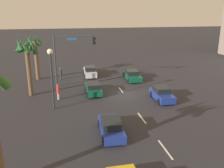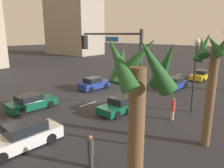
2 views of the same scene
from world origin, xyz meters
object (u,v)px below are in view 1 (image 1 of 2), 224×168
Objects in this scene: traffic_signal at (68,52)px; pedestrian_1 at (58,91)px; streetlamp at (51,68)px; palm_tree_2 at (35,49)px; pedestrian_0 at (61,73)px; palm_tree_1 at (27,54)px; car_1 at (111,127)px; car_4 at (93,88)px; car_5 at (132,76)px; car_0 at (162,94)px; car_2 at (90,71)px.

traffic_signal is 3.74× the size of pedestrian_1.
palm_tree_2 is at bearing 12.64° from streetlamp.
pedestrian_1 is at bearing 178.29° from pedestrian_0.
traffic_signal is at bearing -60.09° from palm_tree_1.
car_1 is 0.62× the size of palm_tree_1.
streetlamp reaches higher than pedestrian_1.
streetlamp reaches higher than car_4.
car_0 is at bearing -173.33° from car_5.
streetlamp is (-8.86, 10.86, 3.71)m from car_5.
car_5 is (4.79, -6.29, 0.02)m from car_4.
pedestrian_0 is 0.27× the size of palm_tree_2.
car_4 is 7.17m from streetlamp.
car_0 is 13.78m from car_2.
car_1 is 16.37m from car_5.
streetlamp is 5.63m from palm_tree_1.
car_1 is 8.70m from streetlamp.
car_2 is at bearing -33.85° from traffic_signal.
palm_tree_2 reaches higher than car_2.
streetlamp is at bearing 36.74° from car_1.
car_4 is 7.91m from car_5.
palm_tree_2 reaches higher than streetlamp.
palm_tree_2 reaches higher than pedestrian_1.
streetlamp reaches higher than pedestrian_0.
car_5 is 0.62× the size of palm_tree_1.
streetlamp is 3.42× the size of pedestrian_1.
car_0 is 8.19m from car_4.
car_5 is 9.91m from traffic_signal.
pedestrian_0 is at bearing -29.70° from palm_tree_1.
traffic_signal is at bearing -13.95° from streetlamp.
streetlamp is (6.31, 4.71, 3.70)m from car_1.
palm_tree_1 is (-4.02, 13.69, 4.29)m from car_5.
palm_tree_2 is at bearing -1.54° from palm_tree_1.
palm_tree_2 is at bearing 94.12° from car_2.
car_2 is (18.65, -0.39, 0.04)m from car_1.
car_5 is (15.16, -6.15, -0.01)m from car_1.
car_1 is at bearing -154.55° from pedestrian_1.
streetlamp is 0.94× the size of palm_tree_2.
palm_tree_2 is at bearing 43.07° from car_4.
pedestrian_0 is (17.28, 4.03, 0.30)m from car_1.
car_1 is 1.05× the size of car_4.
palm_tree_1 is at bearing 119.91° from traffic_signal.
streetlamp is (-7.54, 1.87, -0.26)m from traffic_signal.
palm_tree_1 reaches higher than car_1.
palm_tree_1 is (-7.50, 7.92, 4.24)m from car_2.
car_0 is 2.24× the size of pedestrian_0.
palm_tree_2 is at bearing 76.32° from pedestrian_0.
car_0 is 8.58m from car_5.
car_0 is 9.76m from car_1.
car_2 is 6.74m from car_5.
traffic_signal reaches higher than car_2.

